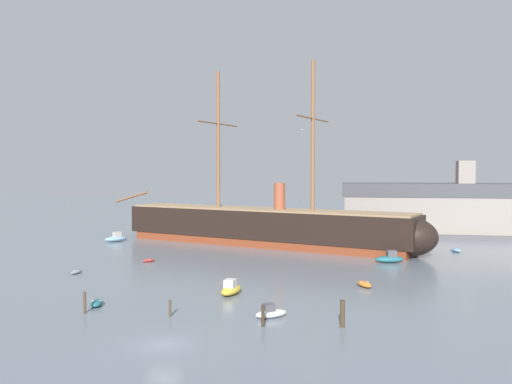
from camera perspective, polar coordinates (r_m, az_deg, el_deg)
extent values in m
plane|color=slate|center=(41.53, -9.94, -15.94)|extent=(400.00, 400.00, 0.00)
cube|color=brown|center=(92.76, 0.77, -5.35)|extent=(51.20, 24.79, 1.34)
cube|color=black|center=(92.41, 0.77, -3.46)|extent=(53.33, 25.82, 4.80)
ellipsoid|color=black|center=(106.67, -10.94, -3.09)|extent=(11.57, 10.11, 6.15)
ellipsoid|color=black|center=(83.36, 15.84, -4.63)|extent=(11.57, 10.11, 6.15)
cube|color=#9E7F5B|center=(92.19, 0.77, -1.88)|extent=(52.10, 24.85, 0.29)
cylinder|color=brown|center=(97.04, -4.11, 5.61)|extent=(0.67, 0.67, 24.97)
cylinder|color=brown|center=(97.26, -4.12, 7.37)|extent=(4.63, 12.23, 0.27)
cylinder|color=brown|center=(87.93, 6.17, 5.95)|extent=(0.67, 0.67, 24.97)
cylinder|color=brown|center=(88.18, 6.17, 7.90)|extent=(4.63, 12.23, 0.27)
cylinder|color=brown|center=(110.38, -13.33, -0.52)|extent=(8.16, 3.33, 2.56)
cylinder|color=#9E4C33|center=(90.53, 2.55, -0.53)|extent=(1.92, 1.92, 4.80)
ellipsoid|color=#236670|center=(54.01, -16.83, -11.39)|extent=(1.85, 2.70, 0.59)
cube|color=#B2ADA3|center=(53.96, -16.84, -11.16)|extent=(0.94, 0.52, 0.09)
ellipsoid|color=silver|center=(47.85, 1.64, -13.01)|extent=(3.18, 2.79, 0.70)
cube|color=#4C4C51|center=(47.61, 1.41, -12.38)|extent=(1.23, 1.20, 0.70)
ellipsoid|color=gold|center=(56.46, -2.69, -10.53)|extent=(2.26, 4.11, 0.91)
cube|color=beige|center=(56.06, -2.80, -9.86)|extent=(1.24, 1.35, 0.91)
ellipsoid|color=gray|center=(71.14, -18.84, -8.16)|extent=(1.11, 2.05, 0.46)
cube|color=beige|center=(71.10, -18.84, -8.02)|extent=(0.74, 0.27, 0.07)
ellipsoid|color=orange|center=(61.15, 11.62, -9.72)|extent=(2.16, 2.86, 0.62)
cube|color=#B2ADA3|center=(61.10, 11.63, -9.50)|extent=(0.98, 0.63, 0.10)
ellipsoid|color=#B22D28|center=(77.43, -11.51, -7.25)|extent=(1.83, 1.89, 0.43)
cube|color=beige|center=(77.40, -11.51, -7.13)|extent=(0.61, 0.58, 0.07)
ellipsoid|color=#236670|center=(77.54, 14.21, -7.06)|extent=(4.48, 2.74, 0.97)
cube|color=#4C4C51|center=(77.52, 14.42, -6.48)|extent=(1.52, 1.42, 0.97)
ellipsoid|color=#7FB2D6|center=(100.82, -14.93, -4.91)|extent=(3.95, 4.43, 0.99)
cube|color=#B2ADA3|center=(100.86, -14.78, -4.46)|extent=(1.69, 1.72, 0.99)
ellipsoid|color=#7FB2D6|center=(90.98, 20.78, -5.89)|extent=(1.90, 2.65, 0.57)
cube|color=#4C4C51|center=(90.95, 20.78, -5.75)|extent=(0.92, 0.54, 0.09)
ellipsoid|color=#236670|center=(104.40, 4.81, -4.71)|extent=(1.46, 2.65, 0.59)
cube|color=beige|center=(104.37, 4.81, -4.59)|extent=(0.96, 0.37, 0.09)
cylinder|color=#423323|center=(45.44, 9.32, -12.84)|extent=(0.40, 0.40, 2.28)
cylinder|color=#4C3D2D|center=(48.69, -9.28, -12.30)|extent=(0.25, 0.25, 1.47)
cylinder|color=#382B1E|center=(45.18, 0.75, -13.22)|extent=(0.29, 0.29, 1.78)
cylinder|color=#4C3D2D|center=(51.51, -18.04, -11.29)|extent=(0.29, 0.29, 1.96)
cube|color=#565659|center=(115.17, 22.03, -4.16)|extent=(54.62, 15.62, 0.80)
cube|color=gray|center=(114.80, 22.06, -2.21)|extent=(49.66, 13.02, 7.08)
cube|color=#47474C|center=(114.54, 22.10, 0.21)|extent=(50.65, 13.28, 2.62)
cube|color=gray|center=(114.30, 21.68, 2.01)|extent=(3.20, 3.20, 4.55)
ellipsoid|color=silver|center=(68.23, 5.02, 6.74)|extent=(0.34, 0.24, 0.11)
sphere|color=silver|center=(68.30, 5.18, 6.75)|extent=(0.09, 0.09, 0.09)
cube|color=#ADA89E|center=(68.57, 4.91, 6.74)|extent=(0.38, 0.60, 0.13)
cube|color=#ADA89E|center=(67.90, 5.13, 6.78)|extent=(0.38, 0.60, 0.13)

